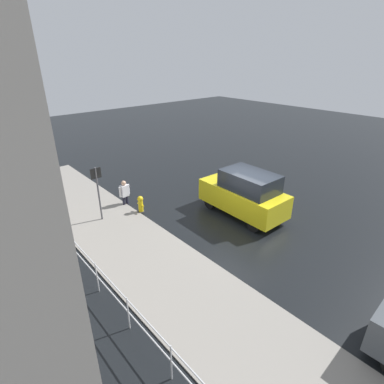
{
  "coord_description": "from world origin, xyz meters",
  "views": [
    {
      "loc": [
        -6.94,
        8.64,
        6.51
      ],
      "look_at": [
        2.2,
        0.6,
        0.9
      ],
      "focal_mm": 28.0,
      "sensor_mm": 36.0,
      "label": 1
    }
  ],
  "objects": [
    {
      "name": "fire_hydrant",
      "position": [
        3.54,
        2.49,
        0.4
      ],
      "size": [
        0.42,
        0.31,
        0.8
      ],
      "color": "gold",
      "rests_on": "ground"
    },
    {
      "name": "ground_plane",
      "position": [
        0.0,
        0.0,
        0.0
      ],
      "size": [
        60.0,
        60.0,
        0.0
      ],
      "primitive_type": "plane",
      "color": "black"
    },
    {
      "name": "sign_post",
      "position": [
        4.08,
        4.12,
        1.58
      ],
      "size": [
        0.07,
        0.44,
        2.4
      ],
      "color": "#4C4C51",
      "rests_on": "ground"
    },
    {
      "name": "metal_railing",
      "position": [
        -0.76,
        6.15,
        0.72
      ],
      "size": [
        8.97,
        0.04,
        1.05
      ],
      "color": "#B7BABF",
      "rests_on": "ground"
    },
    {
      "name": "kerb_strip",
      "position": [
        0.0,
        4.2,
        0.02
      ],
      "size": [
        24.0,
        3.2,
        0.04
      ],
      "primitive_type": "cube",
      "color": "gray",
      "rests_on": "ground"
    },
    {
      "name": "moving_hatchback",
      "position": [
        0.37,
        -0.82,
        1.03
      ],
      "size": [
        3.94,
        1.8,
        2.06
      ],
      "color": "yellow",
      "rests_on": "ground"
    },
    {
      "name": "pedestrian",
      "position": [
        4.69,
        2.62,
        0.68
      ],
      "size": [
        0.28,
        0.57,
        1.22
      ],
      "color": "silver",
      "rests_on": "ground"
    }
  ]
}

